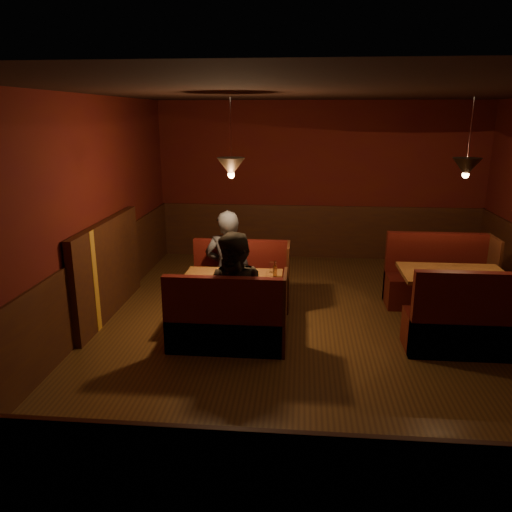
# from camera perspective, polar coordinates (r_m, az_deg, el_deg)

# --- Properties ---
(room) EXTENTS (6.02, 7.02, 2.92)m
(room) POSITION_cam_1_polar(r_m,az_deg,el_deg) (6.09, 5.63, 0.52)
(room) COLOR #462C15
(room) RESTS_ON ground
(main_table) EXTENTS (1.25, 0.76, 0.88)m
(main_table) POSITION_cam_1_polar(r_m,az_deg,el_deg) (6.40, -2.55, -3.66)
(main_table) COLOR brown
(main_table) RESTS_ON ground
(main_bench_far) EXTENTS (1.38, 0.49, 0.94)m
(main_bench_far) POSITION_cam_1_polar(r_m,az_deg,el_deg) (7.13, -1.67, -3.41)
(main_bench_far) COLOR #4E1713
(main_bench_far) RESTS_ON ground
(main_bench_near) EXTENTS (1.38, 0.49, 0.94)m
(main_bench_near) POSITION_cam_1_polar(r_m,az_deg,el_deg) (5.82, -3.34, -8.03)
(main_bench_near) COLOR #4E1713
(main_bench_near) RESTS_ON ground
(second_table) EXTENTS (1.31, 0.84, 0.74)m
(second_table) POSITION_cam_1_polar(r_m,az_deg,el_deg) (6.83, 21.56, -3.27)
(second_table) COLOR brown
(second_table) RESTS_ON ground
(second_bench_far) EXTENTS (1.44, 0.54, 1.03)m
(second_bench_far) POSITION_cam_1_polar(r_m,az_deg,el_deg) (7.62, 20.04, -2.90)
(second_bench_far) COLOR #4E1713
(second_bench_far) RESTS_ON ground
(second_bench_near) EXTENTS (1.44, 0.54, 1.03)m
(second_bench_near) POSITION_cam_1_polar(r_m,az_deg,el_deg) (6.22, 23.56, -7.51)
(second_bench_near) COLOR #4E1713
(second_bench_near) RESTS_ON ground
(diner_a) EXTENTS (0.65, 0.44, 1.75)m
(diner_a) POSITION_cam_1_polar(r_m,az_deg,el_deg) (6.93, -3.25, 0.98)
(diner_a) COLOR #333439
(diner_a) RESTS_ON ground
(diner_b) EXTENTS (0.96, 0.82, 1.73)m
(diner_b) POSITION_cam_1_polar(r_m,az_deg,el_deg) (5.72, -2.15, -2.40)
(diner_b) COLOR black
(diner_b) RESTS_ON ground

